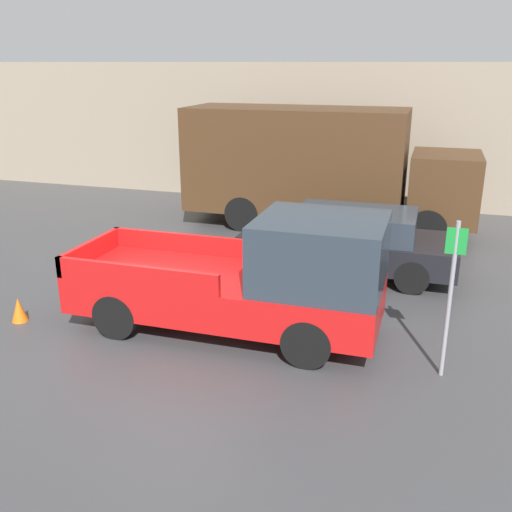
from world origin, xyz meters
name	(u,v)px	position (x,y,z in m)	size (l,w,h in m)	color
ground_plane	(165,324)	(0.00, 0.00, 0.00)	(60.00, 60.00, 0.00)	#3D3D3F
building_wall	(299,134)	(0.00, 10.73, 2.36)	(28.00, 0.15, 4.72)	gray
pickup_truck	(255,279)	(1.74, 0.19, 1.05)	(5.61, 2.08, 2.26)	red
car	(350,241)	(2.89, 3.86, 0.79)	(4.88, 1.97, 1.51)	black
delivery_truck	(317,165)	(1.29, 7.59, 1.87)	(8.34, 2.50, 3.48)	#472D19
parking_sign	(450,292)	(5.00, -0.35, 1.42)	(0.30, 0.07, 2.53)	gray
traffic_cone	(19,310)	(-2.72, -0.69, 0.23)	(0.31, 0.31, 0.47)	orange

